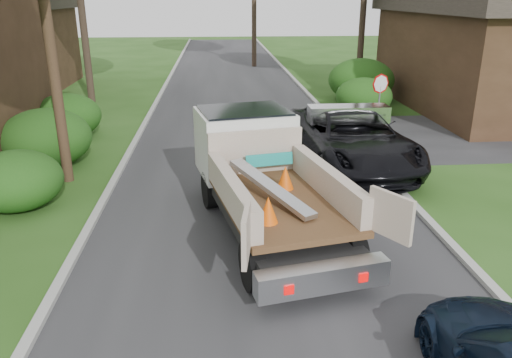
{
  "coord_description": "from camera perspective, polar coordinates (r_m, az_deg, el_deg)",
  "views": [
    {
      "loc": [
        -0.99,
        -9.47,
        5.25
      ],
      "look_at": [
        -0.12,
        1.45,
        1.2
      ],
      "focal_mm": 35.0,
      "sensor_mm": 36.0,
      "label": 1
    }
  ],
  "objects": [
    {
      "name": "flatbed_truck",
      "position": [
        12.15,
        0.15,
        1.58
      ],
      "size": [
        3.98,
        6.95,
        2.48
      ],
      "rotation": [
        0.0,
        0.0,
        0.2
      ],
      "color": "black",
      "rests_on": "ground"
    },
    {
      "name": "hedge_left_a",
      "position": [
        14.24,
        -25.73,
        -0.15
      ],
      "size": [
        2.34,
        2.34,
        1.53
      ],
      "primitive_type": "ellipsoid",
      "color": "#0E3D0F",
      "rests_on": "ground"
    },
    {
      "name": "black_pickup",
      "position": [
        16.4,
        10.74,
        4.62
      ],
      "size": [
        3.6,
        6.84,
        1.84
      ],
      "primitive_type": "imported",
      "rotation": [
        0.0,
        0.0,
        0.09
      ],
      "color": "black",
      "rests_on": "ground"
    },
    {
      "name": "stop_sign",
      "position": [
        19.78,
        13.97,
        9.6
      ],
      "size": [
        0.71,
        0.32,
        2.48
      ],
      "color": "slate",
      "rests_on": "ground"
    },
    {
      "name": "road",
      "position": [
        20.19,
        -1.58,
        5.23
      ],
      "size": [
        8.0,
        90.0,
        0.02
      ],
      "primitive_type": "cube",
      "color": "#28282B",
      "rests_on": "ground"
    },
    {
      "name": "curb_right",
      "position": [
        20.78,
        9.84,
        5.53
      ],
      "size": [
        0.2,
        90.0,
        0.12
      ],
      "primitive_type": "cube",
      "color": "#9E9E99",
      "rests_on": "ground"
    },
    {
      "name": "ground",
      "position": [
        10.87,
        1.27,
        -8.58
      ],
      "size": [
        120.0,
        120.0,
        0.0
      ],
      "primitive_type": "plane",
      "color": "#234814",
      "rests_on": "ground"
    },
    {
      "name": "hedge_right_a",
      "position": [
        23.88,
        12.22,
        9.23
      ],
      "size": [
        2.6,
        2.6,
        1.7
      ],
      "primitive_type": "ellipsoid",
      "color": "#0E3D0F",
      "rests_on": "ground"
    },
    {
      "name": "hedge_left_c",
      "position": [
        20.79,
        -20.81,
        6.76
      ],
      "size": [
        2.6,
        2.6,
        1.7
      ],
      "primitive_type": "ellipsoid",
      "color": "#0E3D0F",
      "rests_on": "ground"
    },
    {
      "name": "hedge_left_b",
      "position": [
        17.43,
        -22.87,
        4.35
      ],
      "size": [
        2.86,
        2.86,
        1.87
      ],
      "primitive_type": "ellipsoid",
      "color": "#0E3D0F",
      "rests_on": "ground"
    },
    {
      "name": "house_left_far",
      "position": [
        33.93,
        -27.08,
        14.46
      ],
      "size": [
        7.56,
        7.56,
        6.0
      ],
      "color": "#362316",
      "rests_on": "ground"
    },
    {
      "name": "curb_left",
      "position": [
        20.39,
        -13.21,
        5.01
      ],
      "size": [
        0.2,
        90.0,
        0.12
      ],
      "primitive_type": "cube",
      "color": "#9E9E99",
      "rests_on": "ground"
    },
    {
      "name": "house_right",
      "position": [
        27.4,
        27.02,
        13.8
      ],
      "size": [
        9.72,
        12.96,
        6.2
      ],
      "rotation": [
        0.0,
        0.0,
        1.57
      ],
      "color": "#362316",
      "rests_on": "ground"
    },
    {
      "name": "hedge_right_b",
      "position": [
        26.87,
        11.93,
        11.0
      ],
      "size": [
        3.38,
        3.38,
        2.21
      ],
      "primitive_type": "ellipsoid",
      "color": "#0E3D0F",
      "rests_on": "ground"
    }
  ]
}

